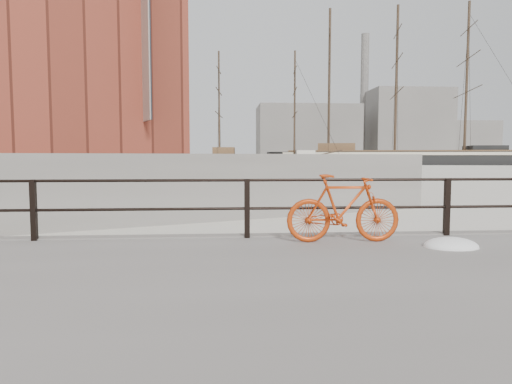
# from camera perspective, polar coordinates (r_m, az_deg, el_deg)

# --- Properties ---
(far_quay) EXTENTS (78.44, 148.07, 1.80)m
(far_quay) POSITION_cam_1_polar(r_m,az_deg,el_deg) (86.21, -26.44, 3.45)
(far_quay) COLOR gray
(far_quay) RESTS_ON ground
(bicycle) EXTENTS (1.82, 0.30, 1.10)m
(bicycle) POSITION_cam_1_polar(r_m,az_deg,el_deg) (7.45, 10.85, -2.02)
(bicycle) COLOR #BC380C
(bicycle) RESTS_ON promenade
(barque_black) EXTENTS (63.80, 33.63, 34.36)m
(barque_black) POSITION_cam_1_polar(r_m,az_deg,el_deg) (100.76, 16.92, 3.29)
(barque_black) COLOR black
(barque_black) RESTS_ON ground
(schooner_mid) EXTENTS (32.64, 16.19, 22.45)m
(schooner_mid) POSITION_cam_1_polar(r_m,az_deg,el_deg) (87.37, 0.10, 3.33)
(schooner_mid) COLOR beige
(schooner_mid) RESTS_ON ground
(schooner_left) EXTENTS (28.30, 22.84, 19.49)m
(schooner_left) POSITION_cam_1_polar(r_m,az_deg,el_deg) (85.68, -18.65, 3.07)
(schooner_left) COLOR white
(schooner_left) RESTS_ON ground
(apartment_mustard) EXTENTS (26.02, 22.15, 22.20)m
(apartment_mustard) POSITION_cam_1_polar(r_m,az_deg,el_deg) (54.41, -29.20, 15.75)
(apartment_mustard) COLOR gold
(apartment_mustard) RESTS_ON far_quay
(apartment_cream) EXTENTS (24.16, 21.40, 21.20)m
(apartment_cream) POSITION_cam_1_polar(r_m,az_deg,el_deg) (76.98, -28.29, 11.90)
(apartment_cream) COLOR beige
(apartment_cream) RESTS_ON far_quay
(apartment_grey) EXTENTS (26.02, 22.15, 23.20)m
(apartment_grey) POSITION_cam_1_polar(r_m,az_deg,el_deg) (98.92, -27.85, 10.73)
(apartment_grey) COLOR #9B9B96
(apartment_grey) RESTS_ON far_quay
(apartment_brick) EXTENTS (27.87, 22.90, 21.20)m
(apartment_brick) POSITION_cam_1_polar(r_m,az_deg,el_deg) (121.69, -27.52, 8.99)
(apartment_brick) COLOR maroon
(apartment_brick) RESTS_ON far_quay
(industrial_west) EXTENTS (32.00, 18.00, 18.00)m
(industrial_west) POSITION_cam_1_polar(r_m,az_deg,el_deg) (150.50, 6.38, 7.20)
(industrial_west) COLOR gray
(industrial_west) RESTS_ON ground
(industrial_mid) EXTENTS (26.00, 20.00, 24.00)m
(industrial_mid) POSITION_cam_1_polar(r_m,az_deg,el_deg) (165.38, 18.18, 7.80)
(industrial_mid) COLOR gray
(industrial_mid) RESTS_ON ground
(industrial_east) EXTENTS (20.00, 16.00, 14.00)m
(industrial_east) POSITION_cam_1_polar(r_m,az_deg,el_deg) (179.51, 24.37, 5.75)
(industrial_east) COLOR gray
(industrial_east) RESTS_ON ground
(smokestack) EXTENTS (2.80, 2.80, 44.00)m
(smokestack) POSITION_cam_1_polar(r_m,az_deg,el_deg) (166.60, 13.38, 11.33)
(smokestack) COLOR gray
(smokestack) RESTS_ON ground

